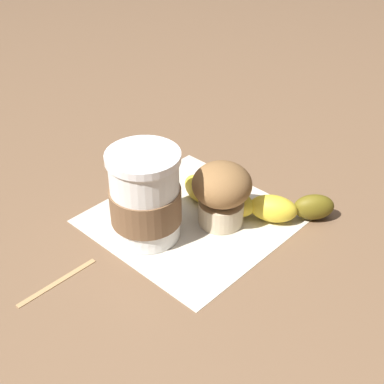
# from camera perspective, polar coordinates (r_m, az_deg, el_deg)

# --- Properties ---
(ground_plane) EXTENTS (3.00, 3.00, 0.00)m
(ground_plane) POSITION_cam_1_polar(r_m,az_deg,el_deg) (0.75, 0.00, -2.93)
(ground_plane) COLOR brown
(paper_napkin) EXTENTS (0.30, 0.30, 0.00)m
(paper_napkin) POSITION_cam_1_polar(r_m,az_deg,el_deg) (0.75, 0.00, -2.88)
(paper_napkin) COLOR beige
(paper_napkin) RESTS_ON ground_plane
(coffee_cup) EXTENTS (0.09, 0.09, 0.12)m
(coffee_cup) POSITION_cam_1_polar(r_m,az_deg,el_deg) (0.69, -5.01, -0.62)
(coffee_cup) COLOR white
(coffee_cup) RESTS_ON paper_napkin
(muffin) EXTENTS (0.08, 0.08, 0.09)m
(muffin) POSITION_cam_1_polar(r_m,az_deg,el_deg) (0.71, 3.19, 0.06)
(muffin) COLOR beige
(muffin) RESTS_ON paper_napkin
(banana) EXTENTS (0.09, 0.22, 0.04)m
(banana) POSITION_cam_1_polar(r_m,az_deg,el_deg) (0.75, 6.59, -1.09)
(banana) COLOR yellow
(banana) RESTS_ON paper_napkin
(wooden_stirrer) EXTENTS (0.11, 0.04, 0.00)m
(wooden_stirrer) POSITION_cam_1_polar(r_m,az_deg,el_deg) (0.67, -14.15, -9.29)
(wooden_stirrer) COLOR tan
(wooden_stirrer) RESTS_ON ground_plane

